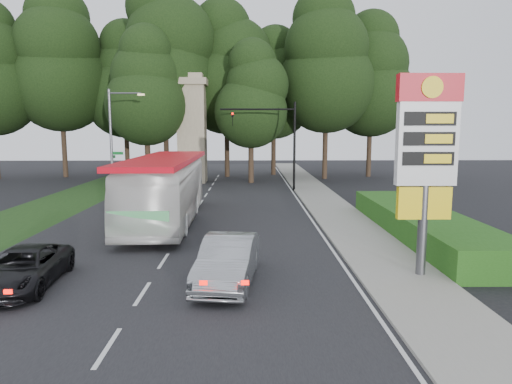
{
  "coord_description": "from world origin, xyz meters",
  "views": [
    {
      "loc": [
        3.3,
        -13.07,
        5.09
      ],
      "look_at": [
        3.62,
        7.57,
        2.2
      ],
      "focal_mm": 32.0,
      "sensor_mm": 36.0,
      "label": 1
    }
  ],
  "objects_px": {
    "streetlight_signs": "(114,137)",
    "traffic_signal_mast": "(278,133)",
    "transit_bus": "(166,190)",
    "gas_station_pylon": "(427,148)",
    "monument": "(192,128)",
    "sedan_silver": "(228,260)",
    "suv_charcoal": "(23,268)"
  },
  "relations": [
    {
      "from": "sedan_silver",
      "to": "suv_charcoal",
      "type": "height_order",
      "value": "sedan_silver"
    },
    {
      "from": "monument",
      "to": "suv_charcoal",
      "type": "height_order",
      "value": "monument"
    },
    {
      "from": "gas_station_pylon",
      "to": "monument",
      "type": "height_order",
      "value": "monument"
    },
    {
      "from": "monument",
      "to": "sedan_silver",
      "type": "xyz_separation_m",
      "value": [
        4.61,
        -28.52,
        -4.33
      ]
    },
    {
      "from": "gas_station_pylon",
      "to": "streetlight_signs",
      "type": "relative_size",
      "value": 0.86
    },
    {
      "from": "monument",
      "to": "transit_bus",
      "type": "xyz_separation_m",
      "value": [
        0.79,
        -18.57,
        -3.33
      ]
    },
    {
      "from": "transit_bus",
      "to": "gas_station_pylon",
      "type": "bearing_deg",
      "value": -43.75
    },
    {
      "from": "streetlight_signs",
      "to": "sedan_silver",
      "type": "xyz_separation_m",
      "value": [
        9.6,
        -20.53,
        -3.66
      ]
    },
    {
      "from": "gas_station_pylon",
      "to": "streetlight_signs",
      "type": "height_order",
      "value": "streetlight_signs"
    },
    {
      "from": "gas_station_pylon",
      "to": "transit_bus",
      "type": "height_order",
      "value": "gas_station_pylon"
    },
    {
      "from": "traffic_signal_mast",
      "to": "transit_bus",
      "type": "distance_m",
      "value": 14.62
    },
    {
      "from": "monument",
      "to": "sedan_silver",
      "type": "distance_m",
      "value": 29.22
    },
    {
      "from": "gas_station_pylon",
      "to": "suv_charcoal",
      "type": "height_order",
      "value": "gas_station_pylon"
    },
    {
      "from": "gas_station_pylon",
      "to": "suv_charcoal",
      "type": "relative_size",
      "value": 1.51
    },
    {
      "from": "suv_charcoal",
      "to": "monument",
      "type": "bearing_deg",
      "value": 82.3
    },
    {
      "from": "traffic_signal_mast",
      "to": "streetlight_signs",
      "type": "distance_m",
      "value": 12.83
    },
    {
      "from": "streetlight_signs",
      "to": "monument",
      "type": "height_order",
      "value": "monument"
    },
    {
      "from": "transit_bus",
      "to": "streetlight_signs",
      "type": "bearing_deg",
      "value": 117.09
    },
    {
      "from": "streetlight_signs",
      "to": "monument",
      "type": "relative_size",
      "value": 0.8
    },
    {
      "from": "gas_station_pylon",
      "to": "streetlight_signs",
      "type": "distance_m",
      "value": 25.74
    },
    {
      "from": "gas_station_pylon",
      "to": "transit_bus",
      "type": "bearing_deg",
      "value": 137.8
    },
    {
      "from": "streetlight_signs",
      "to": "transit_bus",
      "type": "relative_size",
      "value": 0.63
    },
    {
      "from": "gas_station_pylon",
      "to": "suv_charcoal",
      "type": "distance_m",
      "value": 13.75
    },
    {
      "from": "streetlight_signs",
      "to": "traffic_signal_mast",
      "type": "bearing_deg",
      "value": 8.92
    },
    {
      "from": "traffic_signal_mast",
      "to": "sedan_silver",
      "type": "height_order",
      "value": "traffic_signal_mast"
    },
    {
      "from": "traffic_signal_mast",
      "to": "suv_charcoal",
      "type": "bearing_deg",
      "value": -112.97
    },
    {
      "from": "streetlight_signs",
      "to": "suv_charcoal",
      "type": "distance_m",
      "value": 21.36
    },
    {
      "from": "transit_bus",
      "to": "monument",
      "type": "bearing_deg",
      "value": 90.88
    },
    {
      "from": "sedan_silver",
      "to": "gas_station_pylon",
      "type": "bearing_deg",
      "value": 11.17
    },
    {
      "from": "transit_bus",
      "to": "sedan_silver",
      "type": "bearing_deg",
      "value": -70.54
    },
    {
      "from": "suv_charcoal",
      "to": "streetlight_signs",
      "type": "bearing_deg",
      "value": 94.46
    },
    {
      "from": "streetlight_signs",
      "to": "suv_charcoal",
      "type": "relative_size",
      "value": 1.77
    }
  ]
}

